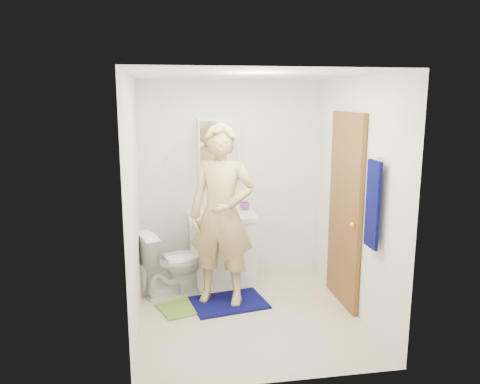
% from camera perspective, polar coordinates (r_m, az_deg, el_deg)
% --- Properties ---
extents(floor, '(2.20, 2.40, 0.02)m').
position_cam_1_polar(floor, '(4.99, 0.98, -14.74)').
color(floor, beige).
rests_on(floor, ground).
extents(ceiling, '(2.20, 2.40, 0.02)m').
position_cam_1_polar(ceiling, '(4.49, 1.09, 14.22)').
color(ceiling, white).
rests_on(ceiling, ground).
extents(wall_back, '(2.20, 0.02, 2.40)m').
position_cam_1_polar(wall_back, '(5.76, -1.15, 1.51)').
color(wall_back, white).
rests_on(wall_back, ground).
extents(wall_front, '(2.20, 0.02, 2.40)m').
position_cam_1_polar(wall_front, '(3.44, 4.71, -5.32)').
color(wall_front, white).
rests_on(wall_front, ground).
extents(wall_left, '(0.02, 2.40, 2.40)m').
position_cam_1_polar(wall_left, '(4.52, -12.93, -1.52)').
color(wall_left, white).
rests_on(wall_left, ground).
extents(wall_right, '(0.02, 2.40, 2.40)m').
position_cam_1_polar(wall_right, '(4.91, 13.88, -0.56)').
color(wall_right, white).
rests_on(wall_right, ground).
extents(vanity_cabinet, '(0.75, 0.55, 0.80)m').
position_cam_1_polar(vanity_cabinet, '(5.65, -2.20, -7.06)').
color(vanity_cabinet, white).
rests_on(vanity_cabinet, floor).
extents(countertop, '(0.79, 0.59, 0.05)m').
position_cam_1_polar(countertop, '(5.53, -2.23, -2.88)').
color(countertop, white).
rests_on(countertop, vanity_cabinet).
extents(sink_basin, '(0.40, 0.40, 0.03)m').
position_cam_1_polar(sink_basin, '(5.53, -2.23, -2.73)').
color(sink_basin, white).
rests_on(sink_basin, countertop).
extents(faucet, '(0.03, 0.03, 0.12)m').
position_cam_1_polar(faucet, '(5.69, -2.47, -1.61)').
color(faucet, silver).
rests_on(faucet, countertop).
extents(medicine_cabinet, '(0.50, 0.12, 0.70)m').
position_cam_1_polar(medicine_cabinet, '(5.62, -2.58, 5.37)').
color(medicine_cabinet, white).
rests_on(medicine_cabinet, wall_back).
extents(mirror_panel, '(0.46, 0.01, 0.66)m').
position_cam_1_polar(mirror_panel, '(5.56, -2.51, 5.30)').
color(mirror_panel, white).
rests_on(mirror_panel, wall_back).
extents(door, '(0.05, 0.80, 2.05)m').
position_cam_1_polar(door, '(5.06, 12.66, -2.17)').
color(door, brown).
rests_on(door, ground).
extents(door_knob, '(0.07, 0.07, 0.07)m').
position_cam_1_polar(door_knob, '(4.78, 13.60, -3.94)').
color(door_knob, gold).
rests_on(door_knob, door).
extents(towel, '(0.03, 0.24, 0.80)m').
position_cam_1_polar(towel, '(4.36, 15.88, -1.48)').
color(towel, '#080A4E').
rests_on(towel, wall_right).
extents(towel_hook, '(0.06, 0.02, 0.02)m').
position_cam_1_polar(towel_hook, '(4.31, 16.67, 4.00)').
color(towel_hook, silver).
rests_on(towel_hook, wall_right).
extents(toilet, '(0.84, 0.65, 0.75)m').
position_cam_1_polar(toilet, '(5.36, -8.25, -8.46)').
color(toilet, white).
rests_on(toilet, floor).
extents(bath_mat, '(0.87, 0.69, 0.02)m').
position_cam_1_polar(bath_mat, '(5.21, -1.39, -13.33)').
color(bath_mat, '#080A4E').
rests_on(bath_mat, floor).
extents(green_rug, '(0.63, 0.58, 0.02)m').
position_cam_1_polar(green_rug, '(5.14, -6.78, -13.77)').
color(green_rug, olive).
rests_on(green_rug, floor).
extents(soap_dispenser, '(0.09, 0.09, 0.18)m').
position_cam_1_polar(soap_dispenser, '(5.40, -5.30, -2.01)').
color(soap_dispenser, '#CB655E').
rests_on(soap_dispenser, countertop).
extents(toothbrush_cup, '(0.12, 0.12, 0.09)m').
position_cam_1_polar(toothbrush_cup, '(5.69, 0.58, -1.72)').
color(toothbrush_cup, '#8D418F').
rests_on(toothbrush_cup, countertop).
extents(man, '(0.82, 0.68, 1.92)m').
position_cam_1_polar(man, '(4.92, -2.23, -2.82)').
color(man, tan).
rests_on(man, bath_mat).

